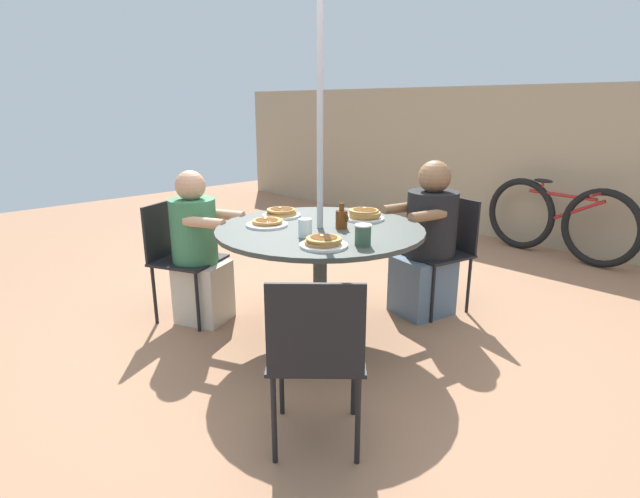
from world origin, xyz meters
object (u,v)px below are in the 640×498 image
drinking_glass_a (305,228)px  coffee_cup (363,235)px  patio_chair_north (444,246)px  pancake_plate_b (282,213)px  patio_chair_east (179,252)px  syrup_bottle (342,219)px  pancake_plate_d (267,223)px  pancake_plate_a (324,242)px  pancake_plate_c (365,215)px  patio_table (320,242)px  diner_north (427,246)px  bicycle (558,220)px  patio_chair_south (316,351)px  diner_east (198,254)px

drinking_glass_a → coffee_cup: bearing=15.0°
patio_chair_north → pancake_plate_b: size_ratio=3.23×
patio_chair_east → syrup_bottle: (1.08, 0.53, 0.34)m
patio_chair_east → syrup_bottle: syrup_bottle is taller
pancake_plate_d → syrup_bottle: (0.37, 0.29, 0.04)m
pancake_plate_a → pancake_plate_c: (-0.28, 0.65, 0.01)m
coffee_cup → patio_table: bearing=165.4°
diner_north → pancake_plate_a: diner_north is taller
syrup_bottle → bicycle: bearing=85.8°
pancake_plate_a → pancake_plate_c: pancake_plate_c is taller
patio_chair_north → patio_chair_south: size_ratio=1.00×
diner_east → coffee_cup: bearing=76.9°
diner_east → patio_chair_east: bearing=-90.0°
syrup_bottle → diner_east: bearing=-153.5°
patio_table → drinking_glass_a: 0.28m
pancake_plate_c → patio_chair_south: bearing=-57.6°
drinking_glass_a → bicycle: size_ratio=0.07×
pancake_plate_c → syrup_bottle: syrup_bottle is taller
patio_table → syrup_bottle: bearing=38.4°
diner_north → pancake_plate_d: diner_north is taller
diner_north → patio_chair_north: bearing=-90.0°
patio_chair_north → syrup_bottle: syrup_bottle is taller
patio_chair_east → pancake_plate_b: (0.57, 0.48, 0.30)m
pancake_plate_a → pancake_plate_d: bearing=172.4°
patio_table → bicycle: size_ratio=0.82×
diner_north → drinking_glass_a: bearing=97.4°
diner_north → pancake_plate_c: diner_north is taller
patio_chair_east → pancake_plate_d: bearing=84.0°
pancake_plate_d → patio_chair_east: bearing=-161.3°
pancake_plate_a → bicycle: bearing=90.0°
patio_chair_north → pancake_plate_c: pancake_plate_c is taller
pancake_plate_a → syrup_bottle: syrup_bottle is taller
pancake_plate_a → syrup_bottle: size_ratio=1.66×
coffee_cup → drinking_glass_a: (-0.36, -0.10, -0.01)m
pancake_plate_b → bicycle: size_ratio=0.17×
coffee_cup → patio_chair_east: bearing=-166.9°
patio_table → drinking_glass_a: drinking_glass_a is taller
patio_chair_south → drinking_glass_a: drinking_glass_a is taller
patio_table → diner_north: 0.92m
patio_table → pancake_plate_c: bearing=82.9°
drinking_glass_a → bicycle: bearing=86.0°
syrup_bottle → drinking_glass_a: size_ratio=1.50×
pancake_plate_b → syrup_bottle: syrup_bottle is taller
bicycle → pancake_plate_c: bearing=-89.7°
coffee_cup → patio_chair_north: bearing=100.2°
pancake_plate_a → diner_north: bearing=95.7°
diner_east → syrup_bottle: 1.09m
pancake_plate_a → drinking_glass_a: drinking_glass_a is taller
bicycle → patio_chair_south: bearing=-77.1°
diner_east → drinking_glass_a: (0.92, 0.17, 0.32)m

